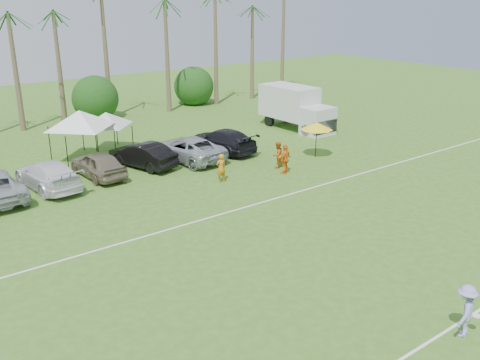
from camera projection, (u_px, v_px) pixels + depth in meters
field_lines at (261, 280)px, 19.85m from camera, size 80.00×12.10×0.01m
palm_tree_5 at (6, 18)px, 39.63m from camera, size 2.40×2.40×9.90m
palm_tree_6 at (58, 5)px, 41.63m from camera, size 2.40×2.40×10.90m
palm_tree_8 at (161, 24)px, 47.33m from camera, size 2.40×2.40×8.90m
palm_tree_9 at (208, 12)px, 49.89m from camera, size 2.40×2.40×9.90m
palm_tree_10 at (250, 2)px, 52.46m from camera, size 2.40×2.40×10.90m
bush_tree_2 at (87, 95)px, 45.98m from camera, size 4.00×4.00×4.00m
bush_tree_3 at (186, 83)px, 51.68m from camera, size 4.00×4.00×4.00m
sideline_player_a at (221, 168)px, 29.92m from camera, size 0.62×0.42×1.63m
sideline_player_b at (278, 155)px, 32.37m from camera, size 0.89×0.75×1.62m
sideline_player_c at (285, 159)px, 31.29m from camera, size 1.13×0.79×1.78m
box_truck at (296, 107)px, 41.41m from camera, size 2.59×6.38×3.26m
canopy_tent_left at (79, 110)px, 32.86m from camera, size 4.69×4.69×3.80m
canopy_tent_right at (106, 112)px, 35.16m from camera, size 3.83×3.83×3.10m
market_umbrella at (317, 126)px, 34.05m from camera, size 2.07×2.07×2.30m
frisbee_player at (465, 311)px, 16.40m from camera, size 1.27×0.97×1.74m
parked_car_3 at (48, 175)px, 28.99m from camera, size 2.57×5.41×1.52m
parked_car_4 at (98, 164)px, 30.76m from camera, size 2.02×4.56×1.52m
parked_car_5 at (143, 155)px, 32.54m from camera, size 2.85×4.89×1.52m
parked_car_6 at (188, 149)px, 33.84m from camera, size 3.19×5.75×1.52m
parked_car_7 at (223, 140)px, 35.74m from camera, size 2.71×5.46×1.52m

